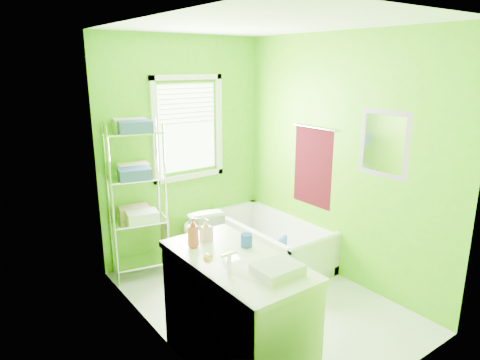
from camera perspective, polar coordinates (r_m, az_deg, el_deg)
ground at (r=4.44m, az=2.60°, el=-15.69°), size 2.90×2.90×0.00m
room_envelope at (r=3.87m, az=2.87°, el=4.33°), size 2.14×2.94×2.62m
window at (r=5.06m, az=-6.96°, el=7.61°), size 0.92×0.05×1.22m
door at (r=2.70m, az=-1.18°, el=-13.04°), size 0.09×0.80×2.00m
right_wall_decor at (r=4.62m, az=13.04°, el=2.88°), size 0.04×1.48×1.17m
bathtub at (r=5.19m, az=4.11°, el=-8.87°), size 0.73×1.56×0.50m
toilet at (r=5.07m, az=-5.38°, el=-7.10°), size 0.54×0.77×0.71m
vanity at (r=3.35m, az=-0.38°, el=-17.10°), size 0.63×1.23×1.16m
wire_shelf_unit at (r=4.65m, az=-13.52°, el=-0.38°), size 0.64×0.52×1.73m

